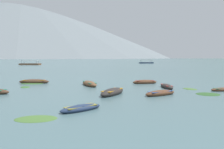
% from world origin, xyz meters
% --- Properties ---
extents(ground_plane, '(6000.00, 6000.00, 0.00)m').
position_xyz_m(ground_plane, '(0.00, 1500.00, 0.00)').
color(ground_plane, slate).
extents(mountain_1, '(1725.10, 1725.10, 396.32)m').
position_xyz_m(mountain_1, '(-575.21, 1304.12, 198.16)').
color(mountain_1, slate).
rests_on(mountain_1, ground).
extents(mountain_2, '(720.52, 720.52, 250.12)m').
position_xyz_m(mountain_2, '(10.24, 1590.65, 125.06)').
color(mountain_2, slate).
rests_on(mountain_2, ground).
extents(rowboat_1, '(3.06, 2.97, 0.48)m').
position_xyz_m(rowboat_1, '(-1.24, 10.67, 0.15)').
color(rowboat_1, navy).
rests_on(rowboat_1, ground).
extents(rowboat_4, '(1.40, 3.56, 0.60)m').
position_xyz_m(rowboat_4, '(7.12, 22.24, 0.19)').
color(rowboat_4, '#2D2826').
rests_on(rowboat_4, ground).
extents(rowboat_5, '(4.30, 1.68, 0.72)m').
position_xyz_m(rowboat_5, '(-10.83, 26.56, 0.22)').
color(rowboat_5, '#4C3323').
rests_on(rowboat_5, ground).
extents(rowboat_6, '(3.73, 2.01, 0.65)m').
position_xyz_m(rowboat_6, '(5.00, 26.77, 0.20)').
color(rowboat_6, brown).
rests_on(rowboat_6, ground).
extents(rowboat_8, '(2.99, 4.44, 0.77)m').
position_xyz_m(rowboat_8, '(0.72, 17.30, 0.24)').
color(rowboat_8, '#2D2826').
rests_on(rowboat_8, ground).
extents(rowboat_9, '(3.68, 3.01, 0.61)m').
position_xyz_m(rowboat_9, '(5.42, 17.14, 0.19)').
color(rowboat_9, brown).
rests_on(rowboat_9, ground).
extents(rowboat_10, '(3.23, 1.59, 0.46)m').
position_xyz_m(rowboat_10, '(12.93, 20.14, 0.14)').
color(rowboat_10, brown).
rests_on(rowboat_10, ground).
extents(rowboat_11, '(3.08, 4.59, 0.73)m').
position_xyz_m(rowboat_11, '(-2.54, 24.28, 0.23)').
color(rowboat_11, brown).
rests_on(rowboat_11, ground).
extents(ferry_0, '(10.36, 4.20, 2.54)m').
position_xyz_m(ferry_0, '(-43.82, 104.77, 0.45)').
color(ferry_0, brown).
rests_on(ferry_0, ground).
extents(ferry_1, '(9.16, 4.37, 2.54)m').
position_xyz_m(ferry_1, '(18.19, 135.94, 0.45)').
color(ferry_1, navy).
rests_on(ferry_1, ground).
extents(weed_patch_1, '(1.93, 2.24, 0.14)m').
position_xyz_m(weed_patch_1, '(9.62, 21.36, 0.00)').
color(weed_patch_1, '#477033').
rests_on(weed_patch_1, ground).
extents(weed_patch_2, '(1.89, 2.26, 0.14)m').
position_xyz_m(weed_patch_2, '(-10.23, 22.23, 0.00)').
color(weed_patch_2, '#38662D').
rests_on(weed_patch_2, ground).
extents(weed_patch_3, '(2.68, 1.90, 0.14)m').
position_xyz_m(weed_patch_3, '(-3.54, 8.42, 0.00)').
color(weed_patch_3, '#477033').
rests_on(weed_patch_3, ground).
extents(weed_patch_4, '(2.81, 2.66, 0.14)m').
position_xyz_m(weed_patch_4, '(10.27, 17.77, 0.00)').
color(weed_patch_4, '#2D5628').
rests_on(weed_patch_4, ground).
extents(weed_patch_5, '(3.74, 3.03, 0.14)m').
position_xyz_m(weed_patch_5, '(-11.02, 26.29, 0.00)').
color(weed_patch_5, '#38662D').
rests_on(weed_patch_5, ground).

